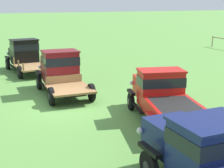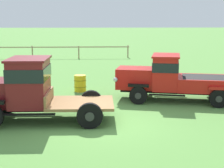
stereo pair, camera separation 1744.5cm
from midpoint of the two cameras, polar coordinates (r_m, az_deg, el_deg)
name	(u,v)px [view 2 (the right image)]	position (r m, az deg, el deg)	size (l,w,h in m)	color
ground_plane	(102,123)	(11.75, -44.09, -13.98)	(240.00, 240.00, 0.00)	#5B9342
paddock_fence	(33,49)	(31.41, -28.26, 3.31)	(17.77, 0.65, 1.16)	#997F60
vintage_truck_second_in_line	(25,88)	(13.62, -52.26, -6.67)	(5.26, 2.31, 2.31)	black
vintage_truck_midrow_center	(172,78)	(12.47, -22.86, -5.33)	(5.70, 3.16, 2.08)	black
oil_drum_beside_row	(80,83)	(16.31, -34.45, -4.92)	(0.63, 0.63, 0.84)	gold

